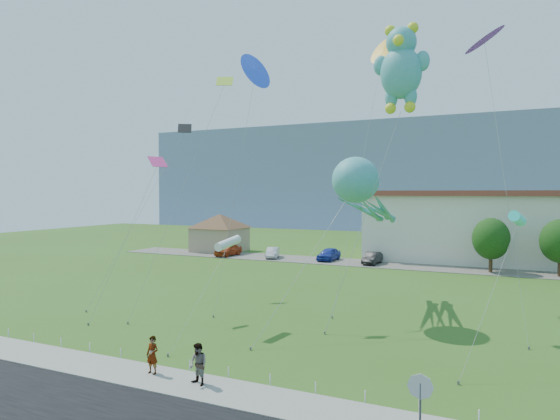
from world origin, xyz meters
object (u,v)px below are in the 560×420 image
at_px(parked_car_red, 228,250).
at_px(parked_car_silver, 273,253).
at_px(parked_car_black, 372,258).
at_px(pedestrian_left, 152,355).
at_px(pedestrian_right, 198,364).
at_px(stop_sign, 420,394).
at_px(octopus_kite, 361,192).
at_px(teddy_bear_kite, 401,66).
at_px(parked_car_blue, 329,254).
at_px(pavilion, 220,229).

relative_size(parked_car_red, parked_car_silver, 1.14).
bearing_deg(parked_car_black, pedestrian_left, -88.66).
bearing_deg(parked_car_black, parked_car_silver, -178.24).
bearing_deg(parked_car_silver, pedestrian_right, -87.24).
bearing_deg(parked_car_black, stop_sign, -71.99).
distance_m(parked_car_black, octopus_kite, 24.29).
bearing_deg(teddy_bear_kite, parked_car_silver, 130.90).
distance_m(stop_sign, octopus_kite, 18.57).
xyz_separation_m(pedestrian_left, parked_car_black, (0.02, 37.12, -0.20)).
xyz_separation_m(stop_sign, parked_car_red, (-29.84, 38.32, -1.06)).
relative_size(pedestrian_right, parked_car_silver, 0.45).
xyz_separation_m(parked_car_blue, teddy_bear_kite, (13.08, -23.86, 14.90)).
height_order(pavilion, pedestrian_left, pavilion).
xyz_separation_m(pavilion, parked_car_blue, (16.53, -2.64, -2.23)).
bearing_deg(teddy_bear_kite, pedestrian_right, -110.19).
bearing_deg(parked_car_black, teddy_bear_kite, -70.17).
distance_m(pavilion, octopus_kite, 37.77).
height_order(pedestrian_left, parked_car_silver, pedestrian_left).
distance_m(pedestrian_right, octopus_kite, 16.56).
bearing_deg(teddy_bear_kite, pedestrian_left, -119.06).
relative_size(pavilion, octopus_kite, 0.60).
height_order(parked_car_red, parked_car_blue, parked_car_red).
height_order(parked_car_silver, parked_car_black, parked_car_black).
xyz_separation_m(parked_car_red, parked_car_blue, (12.88, 1.25, -0.01)).
xyz_separation_m(parked_car_blue, octopus_kite, (10.47, -23.29, 7.22)).
xyz_separation_m(pedestrian_left, parked_car_red, (-18.21, 36.57, -0.11)).
xyz_separation_m(stop_sign, pedestrian_right, (-9.10, 1.53, -0.92)).
bearing_deg(octopus_kite, parked_car_silver, 127.66).
distance_m(parked_car_blue, octopus_kite, 26.54).
distance_m(pedestrian_left, parked_car_red, 40.85).
bearing_deg(parked_car_silver, pedestrian_left, -90.58).
distance_m(pavilion, parked_car_silver, 10.48).
distance_m(parked_car_red, teddy_bear_kite, 37.51).
xyz_separation_m(parked_car_silver, octopus_kite, (17.38, -22.52, 7.32)).
height_order(pavilion, stop_sign, pavilion).
relative_size(pavilion, stop_sign, 3.68).
bearing_deg(parked_car_blue, pedestrian_right, -76.09).
xyz_separation_m(pavilion, parked_car_red, (3.66, -3.88, -2.22)).
xyz_separation_m(parked_car_black, octopus_kite, (5.11, -22.60, 7.30)).
distance_m(parked_car_blue, teddy_bear_kite, 31.02).
distance_m(pavilion, stop_sign, 53.90).
bearing_deg(pedestrian_left, parked_car_red, 116.63).
height_order(pavilion, parked_car_red, pavilion).
height_order(octopus_kite, teddy_bear_kite, teddy_bear_kite).
height_order(stop_sign, octopus_kite, octopus_kite).
height_order(pavilion, parked_car_blue, pavilion).
distance_m(parked_car_red, octopus_kite, 32.91).
height_order(pedestrian_left, parked_car_black, pedestrian_left).
height_order(stop_sign, teddy_bear_kite, teddy_bear_kite).
xyz_separation_m(parked_car_red, parked_car_silver, (5.97, 0.47, -0.11)).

